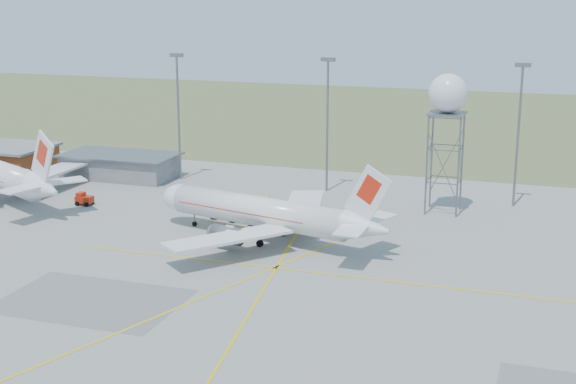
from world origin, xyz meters
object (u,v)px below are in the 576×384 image
(airliner_main, at_px, (263,213))
(fire_truck, at_px, (240,208))
(radar_tower, at_px, (446,136))
(baggage_tug, at_px, (84,200))

(airliner_main, xyz_separation_m, fire_truck, (-6.00, 7.12, -1.79))
(radar_tower, bearing_deg, fire_truck, -153.02)
(radar_tower, xyz_separation_m, baggage_tug, (-49.77, -12.83, -10.17))
(fire_truck, relative_size, baggage_tug, 3.77)
(airliner_main, relative_size, baggage_tug, 13.63)
(radar_tower, bearing_deg, airliner_main, -134.10)
(radar_tower, height_order, baggage_tug, radar_tower)
(airliner_main, distance_m, radar_tower, 28.93)
(airliner_main, bearing_deg, fire_truck, -36.33)
(fire_truck, height_order, baggage_tug, fire_truck)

